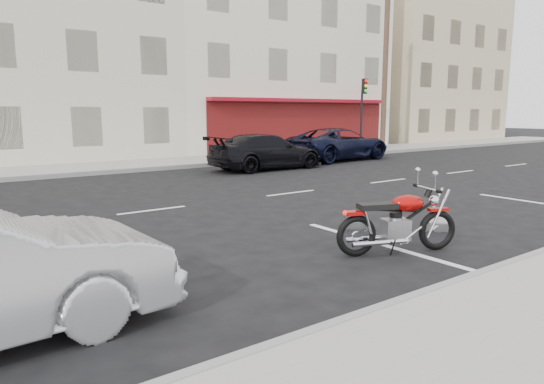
# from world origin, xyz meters

# --- Properties ---
(ground) EXTENTS (120.00, 120.00, 0.00)m
(ground) POSITION_xyz_m (0.00, 0.00, 0.00)
(ground) COLOR black
(ground) RESTS_ON ground
(bldg_cream) EXTENTS (12.00, 12.00, 11.50)m
(bldg_cream) POSITION_xyz_m (-2.00, 16.30, 5.75)
(bldg_cream) COLOR beige
(bldg_cream) RESTS_ON ground
(bldg_corner) EXTENTS (14.00, 12.00, 12.50)m
(bldg_corner) POSITION_xyz_m (11.00, 16.30, 6.25)
(bldg_corner) COLOR beige
(bldg_corner) RESTS_ON ground
(bldg_far_east) EXTENTS (12.00, 12.00, 11.00)m
(bldg_far_east) POSITION_xyz_m (26.00, 16.30, 5.50)
(bldg_far_east) COLOR #C4B38E
(bldg_far_east) RESTS_ON ground
(utility_pole) EXTENTS (1.80, 0.30, 9.00)m
(utility_pole) POSITION_xyz_m (15.50, 8.60, 4.74)
(utility_pole) COLOR #422D1E
(utility_pole) RESTS_ON sidewalk_far
(traffic_light) EXTENTS (0.26, 0.30, 3.80)m
(traffic_light) POSITION_xyz_m (13.50, 8.33, 2.56)
(traffic_light) COLOR black
(traffic_light) RESTS_ON sidewalk_far
(fire_hydrant) EXTENTS (0.20, 0.20, 0.72)m
(fire_hydrant) POSITION_xyz_m (12.00, 8.50, 0.53)
(fire_hydrant) COLOR beige
(fire_hydrant) RESTS_ON sidewalk_far
(motorcycle) EXTENTS (1.96, 0.96, 1.03)m
(motorcycle) POSITION_xyz_m (0.51, -5.73, 0.47)
(motorcycle) COLOR black
(motorcycle) RESTS_ON ground
(suv_far) EXTENTS (5.44, 2.84, 1.46)m
(suv_far) POSITION_xyz_m (9.51, 5.99, 0.73)
(suv_far) COLOR black
(suv_far) RESTS_ON ground
(car_far) EXTENTS (4.73, 1.99, 1.36)m
(car_far) POSITION_xyz_m (4.69, 4.93, 0.68)
(car_far) COLOR black
(car_far) RESTS_ON ground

